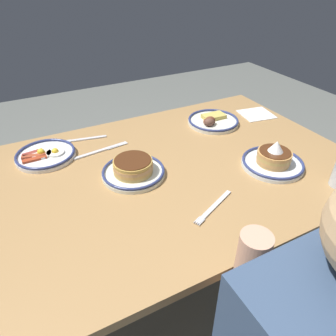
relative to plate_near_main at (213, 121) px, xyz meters
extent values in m
plane|color=slate|center=(0.35, 0.23, -0.74)|extent=(6.00, 6.00, 0.00)
cube|color=#A57B4A|center=(0.35, 0.23, -0.03)|extent=(1.41, 0.93, 0.03)
cylinder|color=olive|center=(-0.25, -0.13, -0.39)|extent=(0.06, 0.06, 0.69)
cylinder|color=olive|center=(0.95, -0.13, -0.39)|extent=(0.06, 0.06, 0.69)
cylinder|color=olive|center=(-0.25, 0.59, -0.39)|extent=(0.06, 0.06, 0.69)
cylinder|color=silver|center=(0.00, 0.00, -0.01)|extent=(0.23, 0.23, 0.01)
torus|color=navy|center=(0.00, 0.00, 0.00)|extent=(0.23, 0.23, 0.01)
cube|color=tan|center=(-0.02, -0.03, 0.01)|extent=(0.11, 0.07, 0.02)
ellipsoid|color=brown|center=(0.04, 0.02, 0.01)|extent=(0.04, 0.03, 0.03)
ellipsoid|color=brown|center=(0.02, 0.02, 0.01)|extent=(0.03, 0.03, 0.03)
ellipsoid|color=brown|center=(0.04, 0.03, 0.02)|extent=(0.05, 0.04, 0.04)
ellipsoid|color=brown|center=(0.03, 0.02, 0.02)|extent=(0.05, 0.04, 0.04)
ellipsoid|color=brown|center=(0.03, 0.03, 0.02)|extent=(0.04, 0.03, 0.03)
cylinder|color=white|center=(0.74, -0.05, -0.01)|extent=(0.22, 0.22, 0.01)
torus|color=navy|center=(0.74, -0.05, 0.00)|extent=(0.22, 0.22, 0.01)
cylinder|color=white|center=(0.70, -0.04, 0.00)|extent=(0.07, 0.07, 0.01)
sphere|color=yellow|center=(0.70, -0.04, 0.01)|extent=(0.03, 0.03, 0.03)
cylinder|color=white|center=(0.75, -0.05, 0.00)|extent=(0.07, 0.07, 0.01)
sphere|color=yellow|center=(0.75, -0.06, 0.01)|extent=(0.03, 0.03, 0.03)
cube|color=brown|center=(0.78, -0.08, 0.00)|extent=(0.08, 0.03, 0.01)
cube|color=#A24329|center=(0.78, -0.05, 0.00)|extent=(0.09, 0.04, 0.01)
cube|color=#A63B1F|center=(0.78, -0.03, 0.00)|extent=(0.09, 0.02, 0.01)
cylinder|color=white|center=(0.00, 0.39, -0.01)|extent=(0.22, 0.22, 0.01)
torus|color=navy|center=(0.00, 0.39, 0.00)|extent=(0.22, 0.22, 0.01)
cylinder|color=tan|center=(0.00, 0.39, 0.00)|extent=(0.12, 0.12, 0.01)
cylinder|color=#D99950|center=(0.00, 0.39, 0.02)|extent=(0.12, 0.12, 0.01)
cylinder|color=tan|center=(0.00, 0.39, 0.03)|extent=(0.12, 0.12, 0.01)
cylinder|color=tan|center=(0.00, 0.39, 0.04)|extent=(0.12, 0.12, 0.01)
cylinder|color=#4C2814|center=(0.00, 0.39, 0.05)|extent=(0.11, 0.11, 0.00)
cone|color=white|center=(0.00, 0.39, 0.07)|extent=(0.05, 0.05, 0.04)
cylinder|color=silver|center=(0.48, 0.21, -0.01)|extent=(0.22, 0.22, 0.01)
torus|color=navy|center=(0.48, 0.21, 0.00)|extent=(0.22, 0.22, 0.01)
cylinder|color=tan|center=(0.48, 0.21, 0.00)|extent=(0.14, 0.14, 0.01)
cylinder|color=gold|center=(0.48, 0.21, 0.02)|extent=(0.14, 0.14, 0.01)
cylinder|color=tan|center=(0.48, 0.21, 0.03)|extent=(0.14, 0.14, 0.01)
cylinder|color=gold|center=(0.48, 0.21, 0.04)|extent=(0.14, 0.14, 0.01)
cylinder|color=#4C2814|center=(0.48, 0.21, 0.05)|extent=(0.13, 0.13, 0.00)
cube|color=white|center=(-0.25, 0.01, -0.01)|extent=(0.17, 0.16, 0.00)
cube|color=silver|center=(0.56, -0.12, -0.01)|extent=(0.17, 0.05, 0.01)
cube|color=silver|center=(0.64, -0.15, -0.01)|extent=(0.03, 0.01, 0.00)
cube|color=silver|center=(0.64, -0.14, -0.01)|extent=(0.03, 0.01, 0.00)
cube|color=silver|center=(0.64, -0.13, -0.01)|extent=(0.03, 0.01, 0.00)
cube|color=silver|center=(0.64, -0.13, -0.01)|extent=(0.03, 0.01, 0.00)
cube|color=silver|center=(0.32, 0.48, -0.01)|extent=(0.18, 0.09, 0.01)
cube|color=silver|center=(0.40, 0.51, -0.01)|extent=(0.03, 0.02, 0.00)
cube|color=silver|center=(0.40, 0.52, -0.01)|extent=(0.03, 0.02, 0.00)
cube|color=silver|center=(0.40, 0.52, -0.01)|extent=(0.03, 0.02, 0.00)
cube|color=silver|center=(0.40, 0.53, -0.01)|extent=(0.03, 0.02, 0.00)
cube|color=silver|center=(0.55, 0.00, -0.01)|extent=(0.19, 0.04, 0.01)
cube|color=silver|center=(0.46, -0.01, -0.01)|extent=(0.09, 0.03, 0.00)
cylinder|color=tan|center=(0.42, 0.75, 0.02)|extent=(0.09, 0.09, 0.26)
camera|label=1|loc=(0.78, 1.05, 0.62)|focal=32.80mm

